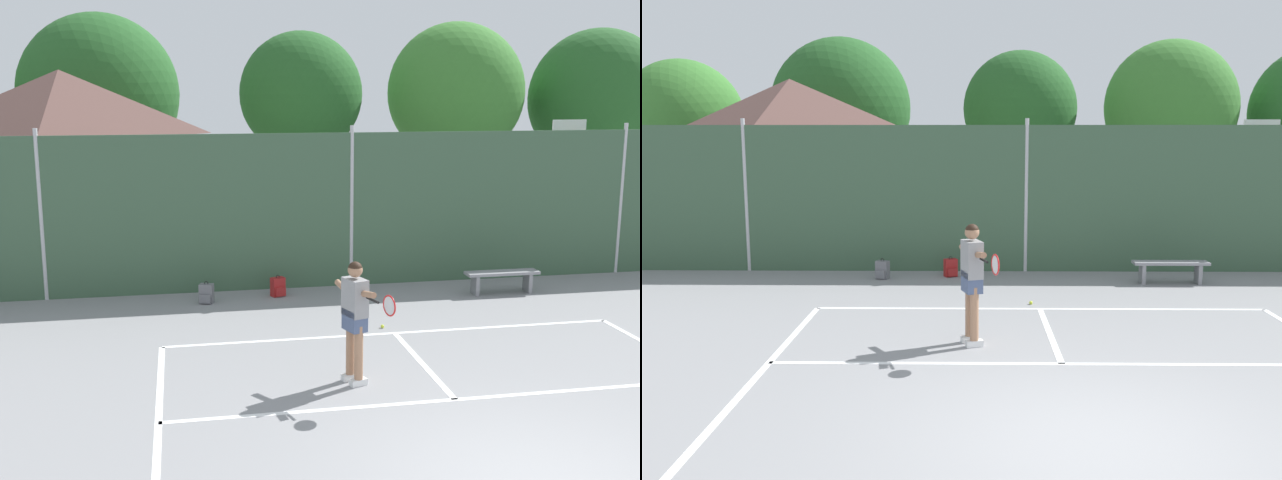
# 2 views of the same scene
# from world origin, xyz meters

# --- Properties ---
(ground_plane) EXTENTS (120.00, 120.00, 0.00)m
(ground_plane) POSITION_xyz_m (0.00, 0.00, 0.00)
(ground_plane) COLOR gray
(court_markings) EXTENTS (8.30, 11.10, 0.01)m
(court_markings) POSITION_xyz_m (0.00, 0.65, 0.00)
(court_markings) COLOR white
(court_markings) RESTS_ON ground
(chainlink_fence) EXTENTS (26.09, 0.09, 3.54)m
(chainlink_fence) POSITION_xyz_m (0.00, 9.00, 1.70)
(chainlink_fence) COLOR #38563D
(chainlink_fence) RESTS_ON ground
(basketball_hoop) EXTENTS (0.90, 0.67, 3.55)m
(basketball_hoop) POSITION_xyz_m (6.07, 10.85, 2.31)
(basketball_hoop) COLOR yellow
(basketball_hoop) RESTS_ON ground
(clubhouse_building) EXTENTS (5.46, 5.81, 4.80)m
(clubhouse_building) POSITION_xyz_m (-6.65, 13.73, 2.49)
(clubhouse_building) COLOR beige
(clubhouse_building) RESTS_ON ground
(treeline_backdrop) EXTENTS (28.72, 4.68, 6.76)m
(treeline_backdrop) POSITION_xyz_m (0.51, 19.13, 4.03)
(treeline_backdrop) COLOR brown
(treeline_backdrop) RESTS_ON ground
(tennis_player) EXTENTS (0.59, 1.35, 1.85)m
(tennis_player) POSITION_xyz_m (-1.25, 3.35, 1.11)
(tennis_player) COLOR silver
(tennis_player) RESTS_ON ground
(tennis_ball) EXTENTS (0.07, 0.07, 0.07)m
(tennis_ball) POSITION_xyz_m (-0.14, 5.83, 0.03)
(tennis_ball) COLOR #CCE033
(tennis_ball) RESTS_ON ground
(backpack_grey) EXTENTS (0.32, 0.31, 0.46)m
(backpack_grey) POSITION_xyz_m (-3.24, 8.10, 0.19)
(backpack_grey) COLOR slate
(backpack_grey) RESTS_ON ground
(backpack_red) EXTENTS (0.33, 0.32, 0.46)m
(backpack_red) POSITION_xyz_m (-1.73, 8.36, 0.19)
(backpack_red) COLOR maroon
(backpack_red) RESTS_ON ground
(courtside_bench) EXTENTS (1.60, 0.36, 0.48)m
(courtside_bench) POSITION_xyz_m (3.02, 7.71, 0.36)
(courtside_bench) COLOR gray
(courtside_bench) RESTS_ON ground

